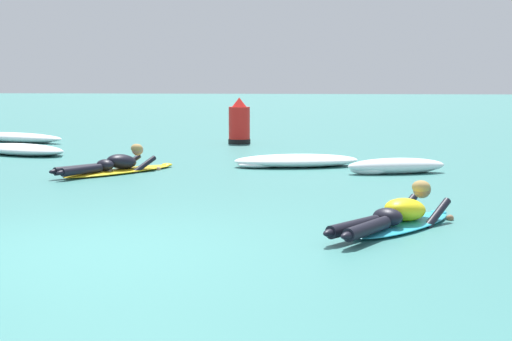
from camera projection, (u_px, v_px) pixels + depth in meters
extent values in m
plane|color=#387A75|center=(228.00, 151.00, 17.14)|extent=(120.00, 120.00, 0.00)
ellipsoid|color=#2DB2D1|center=(403.00, 224.00, 8.38)|extent=(1.50, 1.90, 0.07)
ellipsoid|color=#2DB2D1|center=(439.00, 212.00, 9.07)|extent=(0.27, 0.27, 0.06)
ellipsoid|color=yellow|center=(405.00, 209.00, 8.40)|extent=(0.71, 0.79, 0.35)
ellipsoid|color=black|center=(388.00, 217.00, 8.10)|extent=(0.44, 0.42, 0.20)
cylinder|color=black|center=(354.00, 227.00, 7.73)|extent=(0.60, 0.73, 0.14)
ellipsoid|color=black|center=(330.00, 233.00, 7.43)|extent=(0.20, 0.24, 0.08)
cylinder|color=black|center=(367.00, 229.00, 7.63)|extent=(0.52, 0.77, 0.14)
ellipsoid|color=black|center=(348.00, 235.00, 7.30)|extent=(0.20, 0.24, 0.08)
cylinder|color=black|center=(403.00, 210.00, 8.83)|extent=(0.39, 0.52, 0.33)
sphere|color=#8C6647|center=(418.00, 214.00, 9.13)|extent=(0.09, 0.09, 0.09)
cylinder|color=black|center=(437.00, 214.00, 8.54)|extent=(0.39, 0.52, 0.33)
sphere|color=#8C6647|center=(450.00, 218.00, 8.82)|extent=(0.09, 0.09, 0.09)
sphere|color=#8C6647|center=(422.00, 189.00, 8.68)|extent=(0.21, 0.21, 0.21)
ellipsoid|color=#AD894C|center=(421.00, 187.00, 8.66)|extent=(0.29, 0.29, 0.16)
ellipsoid|color=yellow|center=(120.00, 171.00, 13.17)|extent=(1.80, 2.28, 0.07)
ellipsoid|color=yellow|center=(167.00, 165.00, 14.03)|extent=(0.28, 0.28, 0.06)
ellipsoid|color=black|center=(122.00, 162.00, 13.19)|extent=(0.68, 0.74, 0.34)
ellipsoid|color=black|center=(105.00, 165.00, 12.91)|extent=(0.44, 0.42, 0.20)
cylinder|color=black|center=(76.00, 169.00, 12.55)|extent=(0.60, 0.72, 0.14)
ellipsoid|color=black|center=(55.00, 172.00, 12.26)|extent=(0.21, 0.24, 0.08)
cylinder|color=black|center=(82.00, 170.00, 12.45)|extent=(0.53, 0.76, 0.14)
ellipsoid|color=black|center=(62.00, 173.00, 12.13)|extent=(0.21, 0.24, 0.08)
cylinder|color=black|center=(129.00, 163.00, 13.60)|extent=(0.38, 0.50, 0.32)
sphere|color=tan|center=(144.00, 167.00, 13.89)|extent=(0.09, 0.09, 0.09)
cylinder|color=black|center=(144.00, 165.00, 13.30)|extent=(0.38, 0.50, 0.32)
sphere|color=tan|center=(158.00, 169.00, 13.57)|extent=(0.09, 0.09, 0.09)
sphere|color=tan|center=(137.00, 150.00, 13.45)|extent=(0.21, 0.21, 0.21)
ellipsoid|color=#AD894C|center=(137.00, 148.00, 13.43)|extent=(0.29, 0.29, 0.16)
ellipsoid|color=white|center=(396.00, 166.00, 13.08)|extent=(1.85, 1.01, 0.27)
ellipsoid|color=white|center=(418.00, 167.00, 13.24)|extent=(0.66, 0.31, 0.19)
ellipsoid|color=white|center=(368.00, 170.00, 12.94)|extent=(0.66, 0.31, 0.15)
ellipsoid|color=white|center=(14.00, 137.00, 19.44)|extent=(3.10, 1.54, 0.25)
ellipsoid|color=white|center=(40.00, 140.00, 19.21)|extent=(1.09, 0.87, 0.18)
ellipsoid|color=white|center=(296.00, 160.00, 14.10)|extent=(2.52, 1.43, 0.23)
ellipsoid|color=white|center=(326.00, 161.00, 14.31)|extent=(0.97, 0.85, 0.16)
ellipsoid|color=white|center=(260.00, 164.00, 13.93)|extent=(0.95, 0.70, 0.13)
ellipsoid|color=white|center=(21.00, 149.00, 16.25)|extent=(2.49, 1.79, 0.24)
ellipsoid|color=white|center=(45.00, 152.00, 16.09)|extent=(0.84, 0.49, 0.17)
cylinder|color=red|center=(239.00, 125.00, 18.96)|extent=(0.54, 0.54, 0.94)
cone|color=red|center=(239.00, 102.00, 18.89)|extent=(0.38, 0.38, 0.24)
cylinder|color=black|center=(239.00, 141.00, 19.01)|extent=(0.57, 0.57, 0.12)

